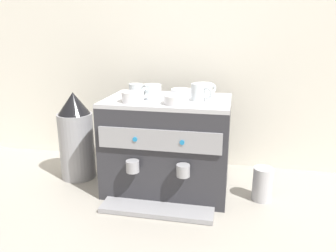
{
  "coord_description": "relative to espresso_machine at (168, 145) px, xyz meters",
  "views": [
    {
      "loc": [
        0.29,
        -1.44,
        0.74
      ],
      "look_at": [
        0.0,
        0.0,
        0.31
      ],
      "focal_mm": 35.18,
      "sensor_mm": 36.0,
      "label": 1
    }
  ],
  "objects": [
    {
      "name": "ceramic_cup_3",
      "position": [
        0.16,
        0.09,
        0.26
      ],
      "size": [
        0.1,
        0.1,
        0.06
      ],
      "color": "silver",
      "rests_on": "espresso_machine"
    },
    {
      "name": "ceramic_bowl_1",
      "position": [
        -0.12,
        0.1,
        0.24
      ],
      "size": [
        0.1,
        0.1,
        0.04
      ],
      "color": "white",
      "rests_on": "espresso_machine"
    },
    {
      "name": "espresso_machine",
      "position": [
        0.0,
        0.0,
        0.0
      ],
      "size": [
        0.57,
        0.49,
        0.44
      ],
      "color": "#2D2D33",
      "rests_on": "ground_plane"
    },
    {
      "name": "tiled_backsplash_wall",
      "position": [
        0.0,
        0.36,
        0.24
      ],
      "size": [
        2.8,
        0.03,
        0.93
      ],
      "primitive_type": "cube",
      "color": "silver",
      "rests_on": "ground_plane"
    },
    {
      "name": "ceramic_cup_1",
      "position": [
        -0.15,
        0.01,
        0.25
      ],
      "size": [
        0.06,
        0.09,
        0.06
      ],
      "color": "silver",
      "rests_on": "espresso_machine"
    },
    {
      "name": "ceramic_cup_2",
      "position": [
        0.14,
        -0.02,
        0.26
      ],
      "size": [
        0.1,
        0.06,
        0.08
      ],
      "color": "silver",
      "rests_on": "espresso_machine"
    },
    {
      "name": "ceramic_bowl_3",
      "position": [
        -0.13,
        -0.1,
        0.24
      ],
      "size": [
        0.1,
        0.1,
        0.04
      ],
      "color": "white",
      "rests_on": "espresso_machine"
    },
    {
      "name": "coffee_grinder",
      "position": [
        -0.48,
        0.03,
        -0.0
      ],
      "size": [
        0.17,
        0.17,
        0.45
      ],
      "color": "#939399",
      "rests_on": "ground_plane"
    },
    {
      "name": "ceramic_bowl_2",
      "position": [
        0.05,
        0.08,
        0.24
      ],
      "size": [
        0.09,
        0.09,
        0.03
      ],
      "color": "white",
      "rests_on": "espresso_machine"
    },
    {
      "name": "ceramic_bowl_0",
      "position": [
        0.06,
        -0.1,
        0.24
      ],
      "size": [
        0.1,
        0.1,
        0.04
      ],
      "color": "white",
      "rests_on": "espresso_machine"
    },
    {
      "name": "ceramic_cup_0",
      "position": [
        -0.07,
        -0.01,
        0.26
      ],
      "size": [
        0.08,
        0.11,
        0.06
      ],
      "color": "silver",
      "rests_on": "espresso_machine"
    },
    {
      "name": "ground_plane",
      "position": [
        0.0,
        0.0,
        -0.22
      ],
      "size": [
        4.0,
        4.0,
        0.0
      ],
      "primitive_type": "plane",
      "color": "#9E998E"
    },
    {
      "name": "milk_pitcher",
      "position": [
        0.44,
        -0.03,
        -0.14
      ],
      "size": [
        0.09,
        0.09,
        0.15
      ],
      "primitive_type": "cylinder",
      "color": "#B7B7BC",
      "rests_on": "ground_plane"
    }
  ]
}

